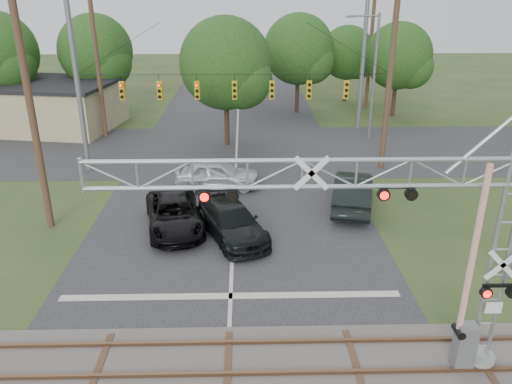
{
  "coord_description": "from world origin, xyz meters",
  "views": [
    {
      "loc": [
        0.59,
        -10.61,
        10.98
      ],
      "look_at": [
        1.02,
        7.5,
        3.5
      ],
      "focal_mm": 35.0,
      "sensor_mm": 36.0,
      "label": 1
    }
  ],
  "objects_px": {
    "crossing_gantry": "(381,229)",
    "commercial_building": "(17,104)",
    "pickup_black": "(174,214)",
    "traffic_signal_span": "(249,82)",
    "car_dark": "(232,221)",
    "sedan_silver": "(218,174)",
    "streetlight": "(372,71)"
  },
  "relations": [
    {
      "from": "crossing_gantry",
      "to": "commercial_building",
      "type": "xyz_separation_m",
      "value": [
        -22.69,
        29.43,
        -2.87
      ]
    },
    {
      "from": "crossing_gantry",
      "to": "pickup_black",
      "type": "relative_size",
      "value": 2.21
    },
    {
      "from": "traffic_signal_span",
      "to": "car_dark",
      "type": "height_order",
      "value": "traffic_signal_span"
    },
    {
      "from": "sedan_silver",
      "to": "commercial_building",
      "type": "xyz_separation_m",
      "value": [
        -17.34,
        14.31,
        1.09
      ]
    },
    {
      "from": "crossing_gantry",
      "to": "car_dark",
      "type": "xyz_separation_m",
      "value": [
        -4.4,
        8.85,
        -4.01
      ]
    },
    {
      "from": "traffic_signal_span",
      "to": "streetlight",
      "type": "relative_size",
      "value": 2.09
    },
    {
      "from": "traffic_signal_span",
      "to": "commercial_building",
      "type": "relative_size",
      "value": 1.1
    },
    {
      "from": "car_dark",
      "to": "commercial_building",
      "type": "distance_m",
      "value": 27.56
    },
    {
      "from": "pickup_black",
      "to": "commercial_building",
      "type": "height_order",
      "value": "commercial_building"
    },
    {
      "from": "sedan_silver",
      "to": "commercial_building",
      "type": "height_order",
      "value": "commercial_building"
    },
    {
      "from": "streetlight",
      "to": "sedan_silver",
      "type": "bearing_deg",
      "value": -138.26
    },
    {
      "from": "car_dark",
      "to": "sedan_silver",
      "type": "distance_m",
      "value": 6.34
    },
    {
      "from": "commercial_building",
      "to": "sedan_silver",
      "type": "bearing_deg",
      "value": -30.03
    },
    {
      "from": "crossing_gantry",
      "to": "pickup_black",
      "type": "bearing_deg",
      "value": 126.47
    },
    {
      "from": "pickup_black",
      "to": "sedan_silver",
      "type": "xyz_separation_m",
      "value": [
        1.86,
        5.36,
        0.07
      ]
    },
    {
      "from": "crossing_gantry",
      "to": "commercial_building",
      "type": "relative_size",
      "value": 0.69
    },
    {
      "from": "car_dark",
      "to": "sedan_silver",
      "type": "height_order",
      "value": "sedan_silver"
    },
    {
      "from": "traffic_signal_span",
      "to": "streetlight",
      "type": "xyz_separation_m",
      "value": [
        9.18,
        6.63,
        -0.44
      ]
    },
    {
      "from": "car_dark",
      "to": "streetlight",
      "type": "bearing_deg",
      "value": 35.23
    },
    {
      "from": "crossing_gantry",
      "to": "traffic_signal_span",
      "type": "height_order",
      "value": "traffic_signal_span"
    },
    {
      "from": "traffic_signal_span",
      "to": "sedan_silver",
      "type": "relative_size",
      "value": 3.96
    },
    {
      "from": "traffic_signal_span",
      "to": "streetlight",
      "type": "distance_m",
      "value": 11.33
    },
    {
      "from": "sedan_silver",
      "to": "traffic_signal_span",
      "type": "bearing_deg",
      "value": -26.69
    },
    {
      "from": "traffic_signal_span",
      "to": "streetlight",
      "type": "bearing_deg",
      "value": 35.83
    },
    {
      "from": "crossing_gantry",
      "to": "car_dark",
      "type": "relative_size",
      "value": 2.26
    },
    {
      "from": "crossing_gantry",
      "to": "traffic_signal_span",
      "type": "distance_m",
      "value": 18.71
    },
    {
      "from": "crossing_gantry",
      "to": "traffic_signal_span",
      "type": "relative_size",
      "value": 0.63
    },
    {
      "from": "crossing_gantry",
      "to": "streetlight",
      "type": "bearing_deg",
      "value": 77.13
    },
    {
      "from": "car_dark",
      "to": "sedan_silver",
      "type": "bearing_deg",
      "value": 75.86
    },
    {
      "from": "sedan_silver",
      "to": "streetlight",
      "type": "xyz_separation_m",
      "value": [
        11.06,
        9.87,
        4.35
      ]
    },
    {
      "from": "pickup_black",
      "to": "streetlight",
      "type": "xyz_separation_m",
      "value": [
        12.92,
        15.23,
        4.42
      ]
    },
    {
      "from": "crossing_gantry",
      "to": "car_dark",
      "type": "bearing_deg",
      "value": 116.46
    }
  ]
}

